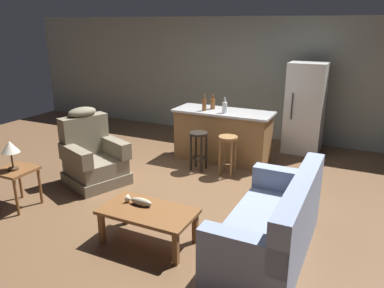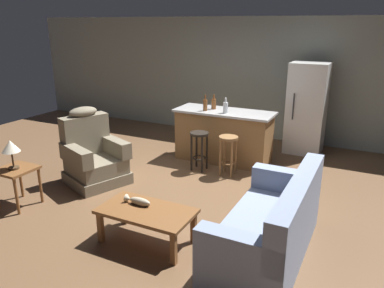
{
  "view_description": "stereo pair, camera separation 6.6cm",
  "coord_description": "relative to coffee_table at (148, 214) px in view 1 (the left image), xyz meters",
  "views": [
    {
      "loc": [
        2.38,
        -4.85,
        2.47
      ],
      "look_at": [
        0.07,
        -0.1,
        0.75
      ],
      "focal_mm": 35.0,
      "sensor_mm": 36.0,
      "label": 1
    },
    {
      "loc": [
        2.44,
        -4.83,
        2.47
      ],
      "look_at": [
        0.07,
        -0.1,
        0.75
      ],
      "focal_mm": 35.0,
      "sensor_mm": 36.0,
      "label": 2
    }
  ],
  "objects": [
    {
      "name": "ground_plane",
      "position": [
        -0.24,
        1.61,
        -0.36
      ],
      "size": [
        12.0,
        12.0,
        0.0
      ],
      "color": "brown"
    },
    {
      "name": "bottle_tall_green",
      "position": [
        -0.48,
        3.02,
        0.69
      ],
      "size": [
        0.09,
        0.09,
        0.27
      ],
      "color": "brown",
      "rests_on": "kitchen_island"
    },
    {
      "name": "bottle_wine_dark",
      "position": [
        -0.56,
        2.83,
        0.69
      ],
      "size": [
        0.08,
        0.08,
        0.28
      ],
      "color": "brown",
      "rests_on": "kitchen_island"
    },
    {
      "name": "couch",
      "position": [
        1.37,
        0.38,
        -0.02
      ],
      "size": [
        0.85,
        1.9,
        0.94
      ],
      "rotation": [
        0.0,
        0.0,
        3.14
      ],
      "color": "#8493B2",
      "rests_on": "ground_plane"
    },
    {
      "name": "refrigerator",
      "position": [
        1.0,
        4.16,
        0.52
      ],
      "size": [
        0.7,
        0.69,
        1.76
      ],
      "color": "white",
      "rests_on": "ground_plane"
    },
    {
      "name": "recliner_near_lamp",
      "position": [
        -1.75,
        1.12,
        0.06
      ],
      "size": [
        1.09,
        1.09,
        1.2
      ],
      "rotation": [
        0.0,
        0.0,
        -0.38
      ],
      "color": "#756B56",
      "rests_on": "ground_plane"
    },
    {
      "name": "coffee_table",
      "position": [
        0.0,
        0.0,
        0.0
      ],
      "size": [
        1.1,
        0.6,
        0.42
      ],
      "color": "brown",
      "rests_on": "ground_plane"
    },
    {
      "name": "bar_stool_right",
      "position": [
        0.1,
        2.33,
        0.11
      ],
      "size": [
        0.32,
        0.32,
        0.68
      ],
      "color": "olive",
      "rests_on": "ground_plane"
    },
    {
      "name": "back_wall",
      "position": [
        -0.24,
        4.74,
        0.94
      ],
      "size": [
        12.0,
        0.05,
        2.6
      ],
      "color": "#939E93",
      "rests_on": "ground_plane"
    },
    {
      "name": "kitchen_island",
      "position": [
        -0.24,
        2.96,
        0.11
      ],
      "size": [
        1.8,
        0.7,
        0.95
      ],
      "color": "olive",
      "rests_on": "ground_plane"
    },
    {
      "name": "bar_stool_left",
      "position": [
        -0.44,
        2.33,
        0.11
      ],
      "size": [
        0.32,
        0.32,
        0.68
      ],
      "color": "black",
      "rests_on": "ground_plane"
    },
    {
      "name": "table_lamp",
      "position": [
        -2.12,
        -0.04,
        0.5
      ],
      "size": [
        0.24,
        0.24,
        0.41
      ],
      "color": "#4C3823",
      "rests_on": "end_table"
    },
    {
      "name": "end_table",
      "position": [
        -2.12,
        -0.01,
        0.1
      ],
      "size": [
        0.48,
        0.48,
        0.56
      ],
      "color": "brown",
      "rests_on": "ground_plane"
    },
    {
      "name": "bottle_short_amber",
      "position": [
        -0.16,
        2.81,
        0.69
      ],
      "size": [
        0.09,
        0.09,
        0.27
      ],
      "color": "silver",
      "rests_on": "kitchen_island"
    },
    {
      "name": "fish_figurine",
      "position": [
        -0.17,
        0.07,
        0.1
      ],
      "size": [
        0.34,
        0.1,
        0.1
      ],
      "color": "#4C3823",
      "rests_on": "coffee_table"
    }
  ]
}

